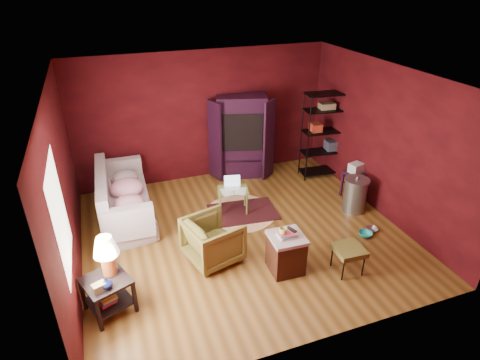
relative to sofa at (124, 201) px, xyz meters
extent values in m
cube|color=brown|center=(1.92, -1.24, -0.40)|extent=(5.50, 5.00, 0.02)
cube|color=white|center=(1.92, -1.24, 2.42)|extent=(5.50, 5.00, 0.02)
cube|color=#480A0E|center=(1.92, 1.27, 1.01)|extent=(5.50, 0.02, 2.80)
cube|color=#480A0E|center=(1.92, -3.75, 1.01)|extent=(5.50, 0.02, 2.80)
cube|color=#480A0E|center=(-0.84, -1.24, 1.01)|extent=(0.02, 5.00, 2.80)
cube|color=#480A0E|center=(4.68, -1.24, 1.01)|extent=(0.02, 5.00, 2.80)
cube|color=white|center=(-0.81, -2.24, 1.21)|extent=(0.02, 1.20, 1.40)
imported|color=#AB9398|center=(0.00, 0.00, 0.00)|extent=(0.74, 2.02, 0.78)
imported|color=black|center=(1.22, -1.71, 0.02)|extent=(0.92, 0.96, 0.82)
imported|color=#AAACB1|center=(4.14, -1.93, -0.28)|extent=(0.22, 0.07, 0.21)
imported|color=#25ADA7|center=(3.93, -2.04, -0.27)|extent=(0.25, 0.17, 0.24)
imported|color=#0C113E|center=(-0.44, -2.46, 0.23)|extent=(0.19, 0.19, 0.16)
imported|color=#D4BE67|center=(2.12, -2.36, 0.39)|extent=(0.15, 0.13, 0.13)
cube|color=black|center=(-0.45, -2.30, 0.13)|extent=(0.74, 0.74, 0.04)
cube|color=black|center=(-0.45, -2.30, -0.22)|extent=(0.69, 0.69, 0.03)
cube|color=black|center=(-0.60, -2.63, -0.12)|extent=(0.06, 0.06, 0.53)
cube|color=black|center=(-0.12, -2.44, -0.12)|extent=(0.06, 0.06, 0.53)
cube|color=black|center=(-0.78, -2.15, -0.12)|extent=(0.06, 0.06, 0.53)
cube|color=black|center=(-0.30, -1.97, -0.12)|extent=(0.06, 0.06, 0.53)
cylinder|color=orange|center=(-0.38, -2.17, 0.31)|extent=(0.25, 0.25, 0.32)
cone|color=#F2E5C6|center=(-0.38, -2.17, 0.61)|extent=(0.44, 0.44, 0.27)
cube|color=#938250|center=(-0.53, -2.48, 0.21)|extent=(0.20, 0.17, 0.11)
cube|color=#D6353E|center=(-0.49, -2.32, -0.17)|extent=(0.29, 0.32, 0.03)
cube|color=#358FD6|center=(-0.49, -2.31, -0.14)|extent=(0.29, 0.32, 0.03)
cube|color=#F1CD50|center=(-0.48, -2.31, -0.11)|extent=(0.29, 0.32, 0.03)
cube|color=#AB9398|center=(0.03, 0.01, -0.10)|extent=(0.89, 2.00, 0.42)
cube|color=#AB9398|center=(-0.34, 0.02, 0.18)|extent=(0.25, 1.98, 0.83)
cube|color=#AB9398|center=(0.00, -0.98, 0.13)|extent=(0.84, 0.21, 0.57)
cube|color=#AB9398|center=(0.06, 0.99, 0.13)|extent=(0.84, 0.21, 0.57)
ellipsoid|color=#C61C54|center=(0.06, -0.57, 0.24)|extent=(0.56, 0.56, 0.29)
ellipsoid|color=#C61C54|center=(0.08, 0.00, 0.26)|extent=(0.62, 0.62, 0.33)
ellipsoid|color=#AB9398|center=(0.09, 0.52, 0.21)|extent=(0.51, 0.51, 0.27)
cube|color=#411C0F|center=(2.20, -2.35, -0.10)|extent=(0.51, 0.51, 0.59)
cube|color=#AB9398|center=(2.20, -2.35, 0.22)|extent=(0.54, 0.54, 0.05)
cube|color=beige|center=(2.20, -2.35, 0.26)|extent=(0.29, 0.23, 0.02)
cube|color=teal|center=(2.20, -2.35, 0.29)|extent=(0.28, 0.23, 0.02)
cube|color=#C94B56|center=(2.20, -2.35, 0.31)|extent=(0.28, 0.23, 0.02)
cube|color=black|center=(2.29, -2.32, 0.33)|extent=(0.10, 0.18, 0.02)
cube|color=black|center=(3.10, -2.71, 0.02)|extent=(0.46, 0.46, 0.09)
cube|color=black|center=(3.10, -2.71, -0.04)|extent=(0.41, 0.41, 0.02)
cylinder|color=black|center=(2.91, -2.88, -0.21)|extent=(0.02, 0.02, 0.36)
cylinder|color=black|center=(3.26, -2.89, -0.21)|extent=(0.02, 0.02, 0.36)
cylinder|color=black|center=(2.93, -2.53, -0.21)|extent=(0.02, 0.02, 0.36)
cylinder|color=black|center=(3.28, -2.55, -0.21)|extent=(0.02, 0.02, 0.36)
cylinder|color=white|center=(2.11, -0.56, -0.38)|extent=(1.67, 1.67, 0.01)
cube|color=#481318|center=(2.15, -0.57, -0.37)|extent=(1.38, 0.99, 0.01)
cube|color=olive|center=(1.99, -0.46, 0.10)|extent=(0.66, 0.53, 0.03)
cylinder|color=olive|center=(1.70, -0.56, -0.15)|extent=(0.04, 0.04, 0.48)
cylinder|color=olive|center=(2.19, -0.68, -0.15)|extent=(0.04, 0.04, 0.48)
cylinder|color=olive|center=(1.78, -0.24, -0.15)|extent=(0.04, 0.04, 0.48)
cylinder|color=olive|center=(2.27, -0.36, -0.15)|extent=(0.04, 0.04, 0.48)
cube|color=silver|center=(1.99, -0.43, 0.12)|extent=(0.35, 0.28, 0.02)
cube|color=silver|center=(2.02, -0.33, 0.23)|extent=(0.32, 0.14, 0.21)
cube|color=beige|center=(1.85, -0.52, 0.11)|extent=(0.21, 0.30, 0.00)
cube|color=beige|center=(2.10, -0.57, 0.11)|extent=(0.30, 0.35, 0.00)
cube|color=black|center=(2.70, 1.04, 0.54)|extent=(1.19, 0.86, 1.85)
cube|color=black|center=(2.68, 0.95, 0.73)|extent=(0.97, 0.67, 0.83)
cube|color=black|center=(2.07, 0.95, 0.54)|extent=(0.19, 0.43, 1.75)
cube|color=black|center=(3.19, 0.62, 0.54)|extent=(0.37, 0.31, 1.75)
cube|color=#2B2D2F|center=(2.69, 1.00, 0.64)|extent=(0.72, 0.64, 0.51)
cube|color=black|center=(2.62, 0.76, 0.64)|extent=(0.47, 0.15, 0.39)
cube|color=black|center=(2.69, 1.00, 0.05)|extent=(0.98, 0.72, 0.05)
cylinder|color=black|center=(3.93, 0.21, 0.58)|extent=(0.03, 0.03, 1.93)
cylinder|color=black|center=(4.82, 0.13, 0.58)|extent=(0.03, 0.03, 1.93)
cylinder|color=black|center=(3.97, 0.60, 0.58)|extent=(0.03, 0.03, 1.93)
cylinder|color=black|center=(4.86, 0.51, 0.58)|extent=(0.03, 0.03, 1.93)
cube|color=black|center=(4.39, 0.36, -0.28)|extent=(0.98, 0.50, 0.03)
cube|color=black|center=(4.39, 0.36, 0.20)|extent=(0.98, 0.50, 0.03)
cube|color=black|center=(4.39, 0.36, 0.68)|extent=(0.98, 0.50, 0.03)
cube|color=black|center=(4.39, 0.36, 1.17)|extent=(0.98, 0.50, 0.03)
cube|color=black|center=(4.39, 0.36, 1.52)|extent=(0.98, 0.50, 0.03)
cube|color=maroon|center=(4.18, 0.38, 0.79)|extent=(0.24, 0.29, 0.17)
cube|color=#33313E|center=(4.61, 0.34, 0.33)|extent=(0.29, 0.29, 0.21)
cube|color=olive|center=(4.39, 0.36, 1.25)|extent=(0.34, 0.24, 0.13)
cube|color=black|center=(4.51, -0.75, 0.16)|extent=(0.47, 0.47, 0.04)
cube|color=black|center=(4.40, -0.95, -0.11)|extent=(0.05, 0.05, 0.55)
cube|color=black|center=(4.71, -0.87, -0.11)|extent=(0.05, 0.05, 0.55)
cube|color=black|center=(4.32, -0.64, -0.11)|extent=(0.05, 0.05, 0.55)
cube|color=black|center=(4.63, -0.55, -0.11)|extent=(0.05, 0.05, 0.55)
cube|color=silver|center=(4.51, -0.75, 0.28)|extent=(0.31, 0.27, 0.19)
cylinder|color=gray|center=(4.22, -1.22, -0.06)|extent=(0.45, 0.45, 0.65)
cylinder|color=gray|center=(4.22, -1.22, 0.28)|extent=(0.50, 0.50, 0.04)
sphere|color=gray|center=(4.22, -1.22, 0.33)|extent=(0.07, 0.07, 0.06)
camera|label=1|loc=(-0.16, -6.77, 3.84)|focal=30.00mm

